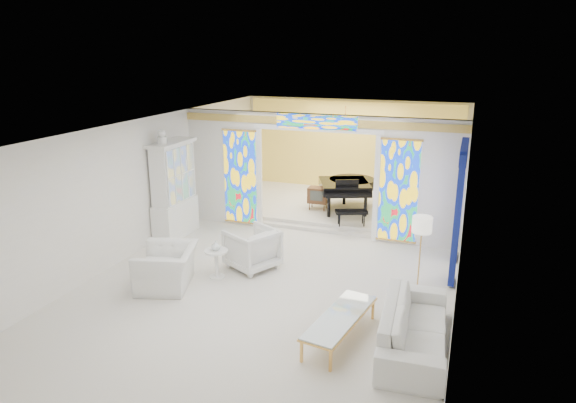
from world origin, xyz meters
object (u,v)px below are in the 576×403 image
at_px(china_cabinet, 174,190).
at_px(armchair_right, 252,248).
at_px(armchair_left, 167,268).
at_px(coffee_table, 340,318).
at_px(tv_console, 318,195).
at_px(sofa, 414,326).
at_px(grand_piano, 348,186).

bearing_deg(china_cabinet, armchair_right, -24.52).
height_order(armchair_left, coffee_table, armchair_left).
height_order(armchair_left, tv_console, tv_console).
height_order(china_cabinet, sofa, china_cabinet).
xyz_separation_m(armchair_left, tv_console, (1.49, 5.32, 0.19)).
bearing_deg(armchair_right, china_cabinet, -86.38).
distance_m(grand_piano, tv_console, 0.87).
relative_size(china_cabinet, sofa, 1.11).
height_order(armchair_left, sofa, armchair_left).
bearing_deg(grand_piano, tv_console, -178.53).
distance_m(armchair_left, sofa, 4.83).
relative_size(china_cabinet, tv_console, 4.33).
relative_size(armchair_right, tv_console, 1.53).
relative_size(armchair_right, sofa, 0.39).
bearing_deg(sofa, coffee_table, 94.91).
height_order(sofa, tv_console, tv_console).
bearing_deg(china_cabinet, coffee_table, -33.24).
relative_size(sofa, coffee_table, 1.28).
xyz_separation_m(armchair_right, sofa, (3.59, -1.96, -0.08)).
bearing_deg(armchair_right, grand_piano, -165.76).
xyz_separation_m(china_cabinet, armchair_right, (2.58, -1.17, -0.73)).
relative_size(china_cabinet, grand_piano, 0.99).
height_order(china_cabinet, tv_console, china_cabinet).
distance_m(coffee_table, grand_piano, 6.55).
bearing_deg(armchair_left, sofa, 65.38).
height_order(china_cabinet, armchair_left, china_cabinet).
bearing_deg(armchair_right, coffee_table, 77.29).
height_order(armchair_right, coffee_table, armchair_right).
distance_m(china_cabinet, tv_console, 4.02).
height_order(china_cabinet, armchair_right, china_cabinet).
relative_size(coffee_table, grand_piano, 0.70).
xyz_separation_m(armchair_left, grand_piano, (2.26, 5.65, 0.45)).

